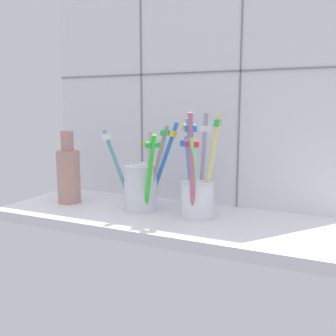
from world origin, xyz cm
name	(u,v)px	position (x,y,z in cm)	size (l,w,h in cm)	color
counter_slab	(165,220)	(0.00, 0.00, 1.00)	(64.00, 22.00, 2.00)	silver
tile_wall_back	(190,103)	(0.00, 12.00, 22.50)	(64.00, 2.20, 45.00)	white
toothbrush_cup_left	(142,184)	(-5.56, 1.22, 7.18)	(13.82, 11.17, 16.83)	white
toothbrush_cup_right	(197,190)	(5.92, 0.95, 7.08)	(8.61, 10.26, 18.99)	white
ceramic_vase	(69,173)	(-22.11, 0.26, 8.18)	(4.72, 4.72, 14.94)	tan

